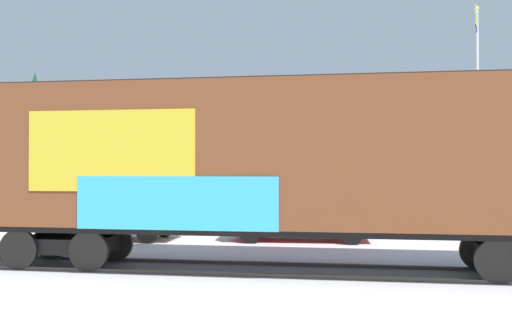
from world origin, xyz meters
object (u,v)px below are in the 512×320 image
Objects in this scene: parked_car_tan at (111,214)px; parked_car_red at (298,214)px; freight_car at (285,159)px; flagpole at (477,86)px.

parked_car_tan is 0.95× the size of parked_car_red.
freight_car is at bearing -88.20° from parked_car_red.
freight_car is 3.55× the size of parked_car_red.
flagpole is (6.39, 10.39, 3.00)m from freight_car.
flagpole is 1.98× the size of parked_car_tan.
freight_car is 3.76× the size of parked_car_tan.
parked_car_red is (6.08, 0.65, 0.04)m from parked_car_tan.
flagpole reaches higher than parked_car_red.
parked_car_tan is (-12.64, -5.58, -4.73)m from flagpole.
flagpole is 1.87× the size of parked_car_red.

